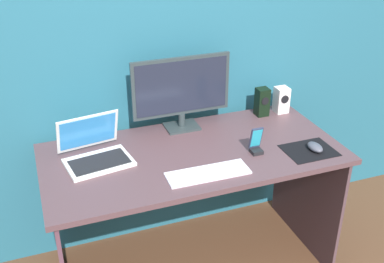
{
  "coord_description": "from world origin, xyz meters",
  "views": [
    {
      "loc": [
        -0.7,
        -1.9,
        1.91
      ],
      "look_at": [
        -0.01,
        -0.02,
        0.87
      ],
      "focal_mm": 43.87,
      "sensor_mm": 36.0,
      "label": 1
    }
  ],
  "objects_px": {
    "monitor": "(181,90)",
    "phone_in_dock": "(256,144)",
    "keyboard_external": "(208,173)",
    "mouse": "(315,147)",
    "speaker_near_monitor": "(262,102)",
    "laptop": "(95,152)",
    "speaker_right": "(281,100)"
  },
  "relations": [
    {
      "from": "keyboard_external",
      "to": "mouse",
      "type": "bearing_deg",
      "value": 2.62
    },
    {
      "from": "speaker_near_monitor",
      "to": "mouse",
      "type": "xyz_separation_m",
      "value": [
        0.05,
        -0.47,
        -0.06
      ]
    },
    {
      "from": "speaker_right",
      "to": "speaker_near_monitor",
      "type": "height_order",
      "value": "speaker_near_monitor"
    },
    {
      "from": "monitor",
      "to": "mouse",
      "type": "xyz_separation_m",
      "value": [
        0.54,
        -0.47,
        -0.2
      ]
    },
    {
      "from": "speaker_right",
      "to": "mouse",
      "type": "height_order",
      "value": "speaker_right"
    },
    {
      "from": "monitor",
      "to": "mouse",
      "type": "bearing_deg",
      "value": -41.1
    },
    {
      "from": "mouse",
      "to": "speaker_right",
      "type": "bearing_deg",
      "value": 80.98
    },
    {
      "from": "laptop",
      "to": "monitor",
      "type": "bearing_deg",
      "value": 19.74
    },
    {
      "from": "monitor",
      "to": "laptop",
      "type": "xyz_separation_m",
      "value": [
        -0.5,
        -0.18,
        -0.18
      ]
    },
    {
      "from": "monitor",
      "to": "phone_in_dock",
      "type": "height_order",
      "value": "monitor"
    },
    {
      "from": "keyboard_external",
      "to": "phone_in_dock",
      "type": "relative_size",
      "value": 2.8
    },
    {
      "from": "speaker_right",
      "to": "laptop",
      "type": "relative_size",
      "value": 0.44
    },
    {
      "from": "laptop",
      "to": "keyboard_external",
      "type": "relative_size",
      "value": 0.89
    },
    {
      "from": "monitor",
      "to": "laptop",
      "type": "height_order",
      "value": "monitor"
    },
    {
      "from": "keyboard_external",
      "to": "mouse",
      "type": "height_order",
      "value": "mouse"
    },
    {
      "from": "keyboard_external",
      "to": "phone_in_dock",
      "type": "xyz_separation_m",
      "value": [
        0.3,
        0.1,
        0.04
      ]
    },
    {
      "from": "monitor",
      "to": "phone_in_dock",
      "type": "relative_size",
      "value": 3.88
    },
    {
      "from": "speaker_right",
      "to": "speaker_near_monitor",
      "type": "distance_m",
      "value": 0.13
    },
    {
      "from": "monitor",
      "to": "keyboard_external",
      "type": "height_order",
      "value": "monitor"
    },
    {
      "from": "laptop",
      "to": "mouse",
      "type": "xyz_separation_m",
      "value": [
        1.04,
        -0.29,
        -0.02
      ]
    },
    {
      "from": "speaker_right",
      "to": "keyboard_external",
      "type": "bearing_deg",
      "value": -143.5
    },
    {
      "from": "mouse",
      "to": "phone_in_dock",
      "type": "relative_size",
      "value": 0.72
    },
    {
      "from": "speaker_near_monitor",
      "to": "laptop",
      "type": "bearing_deg",
      "value": -169.9
    },
    {
      "from": "monitor",
      "to": "keyboard_external",
      "type": "distance_m",
      "value": 0.53
    },
    {
      "from": "monitor",
      "to": "phone_in_dock",
      "type": "xyz_separation_m",
      "value": [
        0.25,
        -0.38,
        -0.17
      ]
    },
    {
      "from": "monitor",
      "to": "keyboard_external",
      "type": "relative_size",
      "value": 1.38
    },
    {
      "from": "monitor",
      "to": "laptop",
      "type": "relative_size",
      "value": 1.56
    },
    {
      "from": "speaker_near_monitor",
      "to": "keyboard_external",
      "type": "xyz_separation_m",
      "value": [
        -0.53,
        -0.48,
        -0.08
      ]
    },
    {
      "from": "laptop",
      "to": "speaker_near_monitor",
      "type": "bearing_deg",
      "value": 10.1
    },
    {
      "from": "laptop",
      "to": "phone_in_dock",
      "type": "relative_size",
      "value": 2.49
    },
    {
      "from": "laptop",
      "to": "phone_in_dock",
      "type": "height_order",
      "value": "laptop"
    },
    {
      "from": "speaker_near_monitor",
      "to": "mouse",
      "type": "relative_size",
      "value": 1.63
    }
  ]
}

